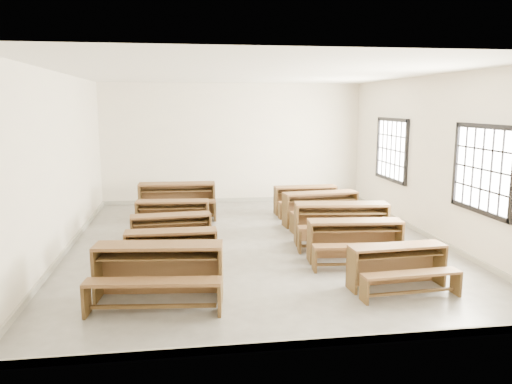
{
  "coord_description": "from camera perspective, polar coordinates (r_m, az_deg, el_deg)",
  "views": [
    {
      "loc": [
        -1.35,
        -9.2,
        2.63
      ],
      "look_at": [
        0.0,
        0.0,
        1.0
      ],
      "focal_mm": 35.0,
      "sensor_mm": 36.0,
      "label": 1
    }
  ],
  "objects": [
    {
      "name": "desk_set_3",
      "position": [
        10.5,
        -9.54,
        -2.51
      ],
      "size": [
        1.54,
        0.88,
        0.67
      ],
      "rotation": [
        0.0,
        0.0,
        -0.07
      ],
      "color": "brown",
      "rests_on": "ground"
    },
    {
      "name": "room",
      "position": [
        9.33,
        0.55,
        6.95
      ],
      "size": [
        8.5,
        8.5,
        3.2
      ],
      "color": "gray",
      "rests_on": "ground"
    },
    {
      "name": "desk_set_5",
      "position": [
        7.54,
        15.93,
        -7.89
      ],
      "size": [
        1.46,
        0.82,
        0.64
      ],
      "rotation": [
        0.0,
        0.0,
        0.06
      ],
      "color": "brown",
      "rests_on": "ground"
    },
    {
      "name": "desk_set_4",
      "position": [
        11.96,
        -9.0,
        -0.59
      ],
      "size": [
        1.81,
        0.97,
        0.81
      ],
      "rotation": [
        0.0,
        0.0,
        -0.03
      ],
      "color": "brown",
      "rests_on": "ground"
    },
    {
      "name": "desk_set_1",
      "position": [
        8.11,
        -9.66,
        -6.3
      ],
      "size": [
        1.46,
        0.76,
        0.66
      ],
      "rotation": [
        0.0,
        0.0,
        0.0
      ],
      "color": "brown",
      "rests_on": "ground"
    },
    {
      "name": "desk_set_7",
      "position": [
        9.61,
        9.76,
        -3.24
      ],
      "size": [
        1.86,
        1.11,
        0.79
      ],
      "rotation": [
        0.0,
        0.0,
        -0.12
      ],
      "color": "brown",
      "rests_on": "ground"
    },
    {
      "name": "desk_set_2",
      "position": [
        9.27,
        -9.66,
        -4.24
      ],
      "size": [
        1.51,
        0.87,
        0.65
      ],
      "rotation": [
        0.0,
        0.0,
        0.08
      ],
      "color": "brown",
      "rests_on": "ground"
    },
    {
      "name": "desk_set_9",
      "position": [
        12.19,
        5.71,
        -0.67
      ],
      "size": [
        1.53,
        0.81,
        0.68
      ],
      "rotation": [
        0.0,
        0.0,
        0.02
      ],
      "color": "brown",
      "rests_on": "ground"
    },
    {
      "name": "desk_set_0",
      "position": [
        6.94,
        -11.08,
        -8.55
      ],
      "size": [
        1.81,
        1.08,
        0.78
      ],
      "rotation": [
        0.0,
        0.0,
        -0.11
      ],
      "color": "brown",
      "rests_on": "ground"
    },
    {
      "name": "desk_set_8",
      "position": [
        11.04,
        7.44,
        -1.63
      ],
      "size": [
        1.72,
        1.01,
        0.74
      ],
      "rotation": [
        0.0,
        0.0,
        0.1
      ],
      "color": "brown",
      "rests_on": "ground"
    },
    {
      "name": "desk_set_6",
      "position": [
        8.61,
        11.3,
        -5.18
      ],
      "size": [
        1.65,
        0.96,
        0.71
      ],
      "rotation": [
        0.0,
        0.0,
        -0.09
      ],
      "color": "brown",
      "rests_on": "ground"
    }
  ]
}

